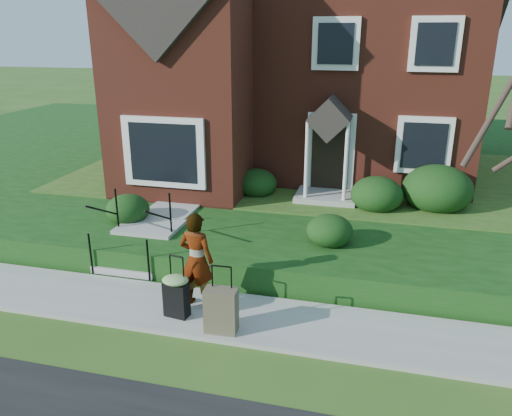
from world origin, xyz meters
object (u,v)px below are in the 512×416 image
(suitcase_olive, at_px, (221,310))
(front_steps, at_px, (141,241))
(woman, at_px, (197,260))
(suitcase_black, at_px, (176,293))

(suitcase_olive, bearing_deg, front_steps, 135.26)
(woman, bearing_deg, suitcase_black, 72.44)
(front_steps, relative_size, woman, 1.12)
(front_steps, bearing_deg, suitcase_black, -50.75)
(suitcase_black, height_order, suitcase_olive, suitcase_olive)
(woman, xyz_separation_m, suitcase_black, (-0.22, -0.48, -0.46))
(front_steps, xyz_separation_m, suitcase_olive, (2.64, -2.38, 0.00))
(suitcase_black, bearing_deg, woman, 73.26)
(front_steps, relative_size, suitcase_black, 1.76)
(woman, height_order, suitcase_black, woman)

